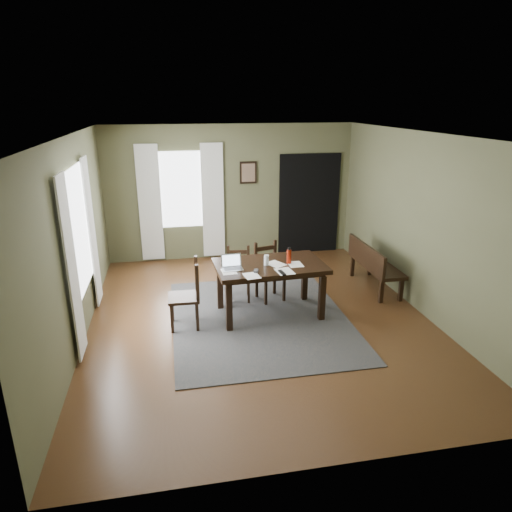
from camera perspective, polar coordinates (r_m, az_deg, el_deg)
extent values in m
cube|color=#492C16|center=(6.97, 0.47, -7.85)|extent=(5.00, 6.00, 0.01)
cube|color=brown|center=(9.35, -3.14, 7.91)|extent=(5.00, 0.02, 2.70)
cube|color=brown|center=(3.78, 9.57, -9.57)|extent=(5.00, 0.02, 2.70)
cube|color=brown|center=(6.48, -21.74, 1.57)|extent=(0.02, 6.00, 2.70)
cube|color=brown|center=(7.36, 20.00, 3.76)|extent=(0.02, 6.00, 2.70)
cube|color=white|center=(6.23, 0.54, 14.94)|extent=(5.00, 6.00, 0.02)
cube|color=#373737|center=(6.96, 0.47, -7.77)|extent=(2.60, 3.20, 0.01)
cube|color=black|center=(6.80, 1.74, -1.25)|extent=(1.67, 1.06, 0.06)
cube|color=black|center=(6.82, 1.73, -1.72)|extent=(1.49, 0.88, 0.05)
cube|color=black|center=(6.48, -3.40, -6.47)|extent=(0.09, 0.09, 0.69)
cube|color=black|center=(7.16, -4.54, -3.94)|extent=(0.09, 0.09, 0.69)
cube|color=black|center=(6.85, 8.24, -5.19)|extent=(0.09, 0.09, 0.69)
cube|color=black|center=(7.50, 6.09, -2.92)|extent=(0.09, 0.09, 0.69)
cube|color=black|center=(6.62, -9.03, -5.15)|extent=(0.45, 0.45, 0.04)
cube|color=black|center=(6.88, -10.43, -6.42)|extent=(0.04, 0.04, 0.43)
cube|color=black|center=(6.87, -7.46, -6.26)|extent=(0.04, 0.04, 0.43)
cube|color=black|center=(6.56, -10.46, -7.73)|extent=(0.04, 0.04, 0.43)
cube|color=black|center=(6.56, -7.34, -7.57)|extent=(0.04, 0.04, 0.43)
cube|color=black|center=(6.68, -7.47, -2.20)|extent=(0.05, 0.05, 0.54)
cube|color=black|center=(6.33, -7.34, -3.42)|extent=(0.05, 0.05, 0.54)
cube|color=black|center=(6.56, -7.35, -3.98)|extent=(0.03, 0.32, 0.07)
cube|color=black|center=(6.51, -7.41, -2.79)|extent=(0.03, 0.32, 0.07)
cube|color=black|center=(6.46, -7.46, -1.59)|extent=(0.03, 0.32, 0.07)
cube|color=black|center=(7.43, -2.17, -2.64)|extent=(0.43, 0.43, 0.04)
cube|color=black|center=(7.37, -3.33, -4.58)|extent=(0.04, 0.04, 0.37)
cube|color=black|center=(7.65, -3.33, -3.66)|extent=(0.04, 0.04, 0.37)
cube|color=black|center=(7.37, -0.92, -4.54)|extent=(0.04, 0.04, 0.37)
cube|color=black|center=(7.65, -1.01, -3.62)|extent=(0.04, 0.04, 0.37)
cube|color=black|center=(7.51, -3.46, -0.43)|extent=(0.05, 0.05, 0.47)
cube|color=black|center=(7.51, -0.97, -0.39)|extent=(0.05, 0.05, 0.47)
cube|color=black|center=(7.55, -2.20, -1.32)|extent=(0.28, 0.06, 0.06)
cube|color=black|center=(7.51, -2.21, -0.41)|extent=(0.28, 0.06, 0.06)
cube|color=black|center=(7.47, -2.23, 0.51)|extent=(0.28, 0.06, 0.06)
cube|color=black|center=(7.43, 1.81, -2.37)|extent=(0.50, 0.50, 0.04)
cube|color=black|center=(7.31, 1.23, -4.62)|extent=(0.05, 0.05, 0.40)
cube|color=black|center=(7.58, 0.09, -3.72)|extent=(0.05, 0.05, 0.40)
cube|color=black|center=(7.45, 3.53, -4.17)|extent=(0.05, 0.05, 0.40)
cube|color=black|center=(7.72, 2.32, -3.30)|extent=(0.05, 0.05, 0.40)
cube|color=black|center=(7.42, -0.04, -0.21)|extent=(0.05, 0.05, 0.51)
cube|color=black|center=(7.57, 2.37, 0.17)|extent=(0.05, 0.05, 0.51)
cube|color=black|center=(7.54, 1.17, -1.01)|extent=(0.30, 0.10, 0.07)
cube|color=black|center=(7.50, 1.17, -0.02)|extent=(0.30, 0.10, 0.07)
cube|color=black|center=(7.45, 1.18, 0.98)|extent=(0.30, 0.10, 0.07)
cube|color=black|center=(8.17, 14.79, -1.07)|extent=(0.46, 1.42, 0.06)
cube|color=black|center=(7.83, 17.66, -4.04)|extent=(0.06, 0.06, 0.40)
cube|color=black|center=(7.68, 15.38, -4.27)|extent=(0.06, 0.06, 0.40)
cube|color=black|center=(8.84, 14.02, -1.06)|extent=(0.06, 0.06, 0.40)
cube|color=black|center=(8.70, 11.96, -1.21)|extent=(0.06, 0.06, 0.40)
cube|color=black|center=(8.03, 13.60, 0.19)|extent=(0.05, 1.42, 0.34)
cube|color=#B7B7BC|center=(6.57, -2.95, -1.64)|extent=(0.30, 0.21, 0.01)
cube|color=#B7B7BC|center=(6.64, -3.13, -0.53)|extent=(0.30, 0.06, 0.19)
cube|color=silver|center=(6.63, -3.12, -0.55)|extent=(0.26, 0.05, 0.16)
cube|color=#3F3F42|center=(6.56, -2.93, -1.60)|extent=(0.25, 0.13, 0.00)
cube|color=#3F3F42|center=(6.46, 0.01, -1.88)|extent=(0.09, 0.11, 0.03)
cube|color=black|center=(6.43, 3.27, -2.09)|extent=(0.08, 0.20, 0.02)
cylinder|color=silver|center=(6.71, 1.31, -0.53)|extent=(0.09, 0.09, 0.16)
cylinder|color=#A0210C|center=(6.80, 4.14, -0.06)|extent=(0.08, 0.08, 0.21)
cylinder|color=black|center=(6.76, 4.17, 0.93)|extent=(0.04, 0.04, 0.03)
cube|color=white|center=(6.50, -3.41, -1.94)|extent=(0.22, 0.28, 0.00)
cube|color=white|center=(6.50, 3.59, -1.92)|extent=(0.26, 0.32, 0.00)
cube|color=white|center=(6.78, 2.46, -1.01)|extent=(0.33, 0.36, 0.00)
cube|color=white|center=(6.79, 4.93, -1.04)|extent=(0.21, 0.27, 0.00)
cube|color=white|center=(6.33, -0.54, -2.49)|extent=(0.24, 0.29, 0.00)
cube|color=white|center=(6.64, -21.30, 2.92)|extent=(0.01, 1.30, 1.70)
cube|color=white|center=(9.22, -9.35, 8.17)|extent=(1.00, 0.01, 1.50)
cube|color=silver|center=(5.93, -22.02, -1.53)|extent=(0.03, 0.48, 2.30)
cube|color=silver|center=(7.47, -19.82, 2.80)|extent=(0.03, 0.48, 2.30)
cube|color=silver|center=(9.25, -13.12, 6.38)|extent=(0.44, 0.03, 2.30)
cube|color=silver|center=(9.28, -5.41, 6.83)|extent=(0.44, 0.03, 2.30)
cube|color=black|center=(9.30, -0.98, 10.39)|extent=(0.34, 0.03, 0.44)
cube|color=brown|center=(9.29, -0.97, 10.37)|extent=(0.27, 0.01, 0.36)
cube|color=black|center=(9.74, 6.65, 6.46)|extent=(1.30, 0.03, 2.10)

